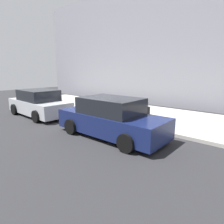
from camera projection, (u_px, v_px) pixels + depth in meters
ground_plane at (88, 117)px, 10.89m from camera, size 40.00×40.00×0.00m
sidewalk_curb at (116, 110)px, 12.73m from camera, size 18.00×5.00×0.14m
building_facade_sidewalk_side at (156, 46)px, 15.55m from camera, size 24.00×3.00×9.18m
suitcase_black_0 at (145, 114)px, 9.32m from camera, size 0.49×0.20×0.98m
suitcase_navy_1 at (135, 115)px, 9.62m from camera, size 0.36×0.23×0.62m
suitcase_silver_2 at (129, 113)px, 10.02m from camera, size 0.38×0.22×0.89m
suitcase_teal_3 at (122, 112)px, 10.33m from camera, size 0.39×0.26×0.83m
suitcase_maroon_4 at (114, 109)px, 10.60m from camera, size 0.50×0.20×0.98m
suitcase_olive_5 at (105, 110)px, 10.94m from camera, size 0.45×0.25×0.84m
suitcase_red_6 at (98, 107)px, 11.28m from camera, size 0.50×0.23×0.73m
fire_hydrant at (89, 105)px, 11.84m from camera, size 0.39×0.21×0.72m
bollard_post at (82, 104)px, 12.04m from camera, size 0.11×0.11×0.76m
parked_car_navy_0 at (111, 118)px, 7.62m from camera, size 4.60×2.00×1.57m
parked_car_silver_1 at (39, 104)px, 11.17m from camera, size 4.45×2.10×1.53m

